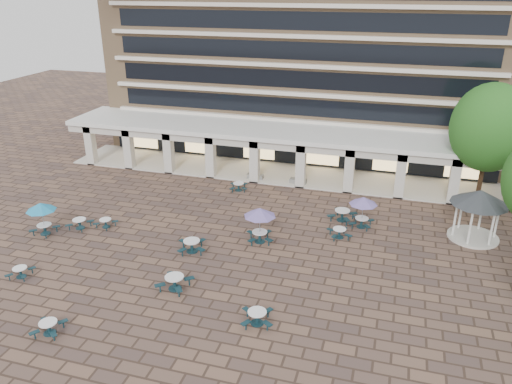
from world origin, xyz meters
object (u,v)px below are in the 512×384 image
picnic_table_1 (49,327)px  planter_left (255,174)px  planter_right (298,179)px  picnic_table_2 (175,281)px  picnic_table_0 (20,271)px  gazebo (479,203)px

picnic_table_1 → planter_left: bearing=70.6°
planter_left → planter_right: bearing=-0.0°
picnic_table_2 → planter_left: bearing=96.3°
picnic_table_0 → picnic_table_2: bearing=0.3°
gazebo → planter_left: 19.37m
gazebo → planter_right: gazebo is taller
picnic_table_0 → picnic_table_1: 6.59m
picnic_table_0 → picnic_table_1: bearing=-46.7°
planter_right → gazebo: bearing=-24.8°
picnic_table_2 → gazebo: (17.67, 11.82, 2.24)m
picnic_table_1 → planter_right: bearing=61.5°
gazebo → planter_left: (-18.11, 6.50, -2.23)m
gazebo → planter_left: size_ratio=2.61×
picnic_table_1 → planter_right: 25.25m
picnic_table_1 → picnic_table_2: 7.18m
picnic_table_2 → planter_left: planter_left is taller
picnic_table_0 → planter_left: 21.88m
picnic_table_1 → picnic_table_2: bearing=41.2°
gazebo → planter_right: 15.66m
picnic_table_2 → gazebo: gazebo is taller
picnic_table_2 → gazebo: size_ratio=0.52×
gazebo → picnic_table_2: bearing=-146.2°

